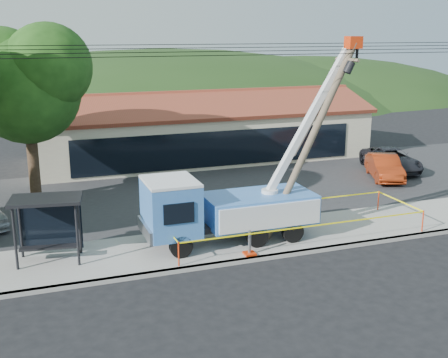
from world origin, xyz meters
name	(u,v)px	position (x,y,z in m)	size (l,w,h in m)	color
ground	(264,286)	(0.00, 0.00, 0.00)	(120.00, 120.00, 0.00)	black
curb	(242,261)	(0.00, 2.10, 0.07)	(60.00, 0.25, 0.15)	gray
sidewalk	(225,244)	(0.00, 4.00, 0.07)	(60.00, 4.00, 0.15)	gray
parking_lot	(174,193)	(0.00, 12.00, 0.05)	(60.00, 12.00, 0.10)	#28282B
strip_mall	(200,131)	(4.00, 19.98, 1.88)	(22.50, 8.53, 4.67)	beige
tree_lot	(26,80)	(-7.00, 13.00, 6.21)	(6.30, 5.60, 8.94)	#332316
hill_center	(163,99)	(10.00, 55.00, 0.00)	(89.60, 64.00, 32.00)	#1E3814
hill_east	(301,93)	(30.00, 55.00, 0.00)	(72.80, 52.00, 26.00)	#1E3814
utility_truck	(225,206)	(0.06, 4.10, 1.64)	(9.09, 3.78, 8.14)	black
leaning_pole	(314,132)	(3.82, 3.80, 4.52)	(4.01, 1.65, 8.02)	brown
bus_shelter	(47,214)	(-6.76, 4.56, 1.95)	(2.77, 1.96, 2.46)	black
caution_tape	(292,218)	(3.01, 3.90, 0.86)	(10.87, 3.27, 0.94)	red
car_red	(383,180)	(12.33, 10.55, 0.00)	(1.50, 4.29, 1.41)	maroon
car_dark	(390,172)	(13.93, 12.13, 0.00)	(2.28, 4.95, 1.37)	black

